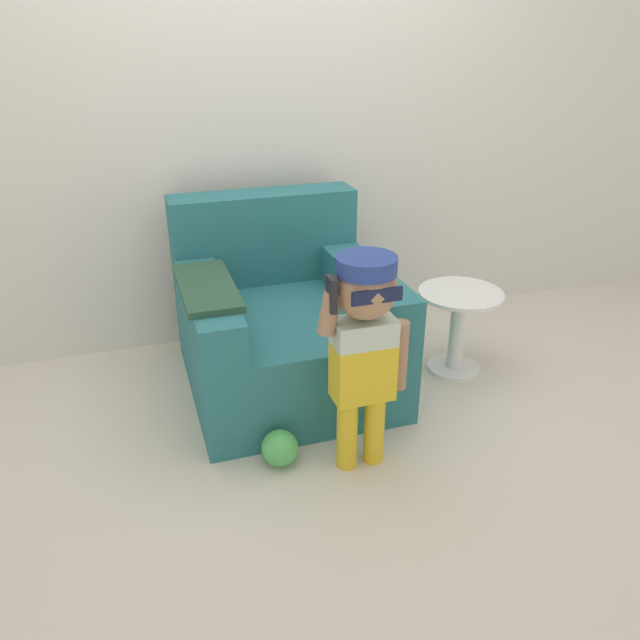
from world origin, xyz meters
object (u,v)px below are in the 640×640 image
at_px(person_child, 364,332).
at_px(toy_ball, 280,448).
at_px(armchair, 282,322).
at_px(side_table, 458,323).

relative_size(person_child, toy_ball, 5.91).
xyz_separation_m(armchair, person_child, (0.13, -0.75, 0.29)).
bearing_deg(toy_ball, armchair, 73.76).
bearing_deg(toy_ball, person_child, -16.39).
distance_m(person_child, side_table, 1.00).
xyz_separation_m(armchair, toy_ball, (-0.19, -0.66, -0.24)).
bearing_deg(toy_ball, side_table, 24.02).
xyz_separation_m(person_child, toy_ball, (-0.32, 0.09, -0.53)).
bearing_deg(armchair, side_table, -11.93).
bearing_deg(person_child, side_table, 37.27).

